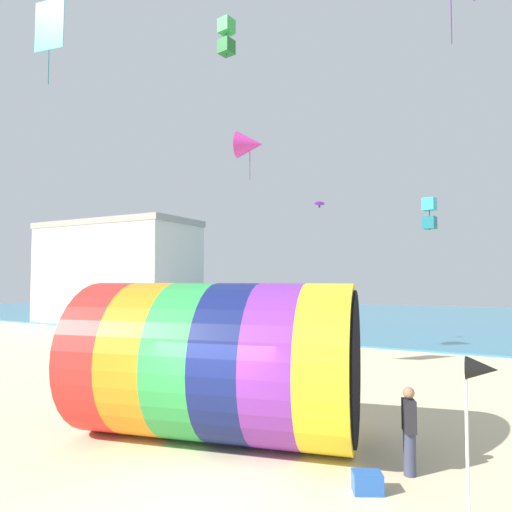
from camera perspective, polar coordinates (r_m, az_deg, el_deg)
name	(u,v)px	position (r m, az deg, el deg)	size (l,w,h in m)	color
ground_plane	(187,488)	(9.41, -8.60, -26.76)	(120.00, 120.00, 0.00)	beige
sea	(439,319)	(45.50, 21.85, -7.34)	(120.00, 40.00, 0.10)	teal
giant_inflatable_tube	(218,360)	(11.29, -4.80, -12.85)	(7.19, 5.06, 3.71)	red
kite_handler	(409,430)	(9.97, 18.61, -19.92)	(0.34, 0.42, 1.70)	#383D56
kite_cyan_diamond	(49,26)	(18.71, -24.41, 24.74)	(1.19, 0.24, 2.94)	#2DB2C6
kite_magenta_delta	(250,145)	(21.40, -0.77, 13.76)	(1.49, 1.44, 2.27)	#D1339E
kite_green_box	(226,37)	(16.52, -3.72, 25.67)	(0.49, 0.49, 1.23)	green
kite_purple_parafoil	(319,203)	(25.34, 7.92, 6.53)	(0.64, 0.76, 0.39)	purple
kite_cyan_box	(429,213)	(16.70, 20.86, 4.99)	(0.46, 0.46, 1.13)	#2DB2C6
bystander_mid_beach	(81,345)	(22.65, -21.02, -10.29)	(0.41, 0.32, 1.58)	#383D56
promenade_building	(116,272)	(40.49, -17.09, -1.98)	(13.99, 6.28, 8.59)	silver
beach_flag	(480,376)	(7.82, 26.22, -13.36)	(0.47, 0.36, 2.65)	silver
cooler_box	(367,482)	(9.31, 13.73, -25.79)	(0.52, 0.36, 0.36)	#2659B2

